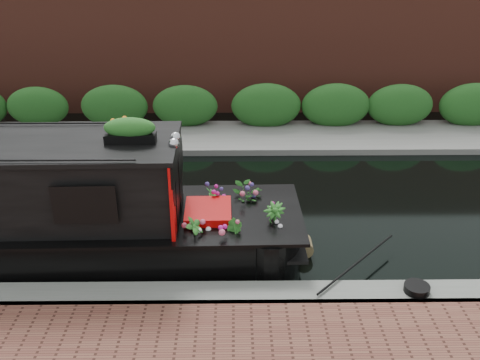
{
  "coord_description": "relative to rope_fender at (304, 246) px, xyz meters",
  "views": [
    {
      "loc": [
        1.42,
        -10.43,
        5.72
      ],
      "look_at": [
        1.53,
        -0.6,
        1.0
      ],
      "focal_mm": 40.0,
      "sensor_mm": 36.0,
      "label": 1
    }
  ],
  "objects": [
    {
      "name": "far_bank_path",
      "position": [
        -2.74,
        5.99,
        -0.16
      ],
      "size": [
        40.0,
        2.4,
        0.34
      ],
      "primitive_type": "cube",
      "color": "slate",
      "rests_on": "ground"
    },
    {
      "name": "rope_fender",
      "position": [
        0.0,
        0.0,
        0.0
      ],
      "size": [
        0.33,
        0.39,
        0.33
      ],
      "primitive_type": "cylinder",
      "rotation": [
        1.57,
        0.0,
        0.0
      ],
      "color": "olive",
      "rests_on": "ground"
    },
    {
      "name": "far_brick_wall",
      "position": [
        -2.74,
        8.99,
        -0.16
      ],
      "size": [
        40.0,
        1.0,
        8.0
      ],
      "primitive_type": "cube",
      "color": "brown",
      "rests_on": "ground"
    },
    {
      "name": "coiled_mooring_rope",
      "position": [
        1.67,
        -1.53,
        0.15
      ],
      "size": [
        0.42,
        0.42,
        0.12
      ],
      "primitive_type": "cylinder",
      "color": "black",
      "rests_on": "near_bank_coping"
    },
    {
      "name": "far_hedge",
      "position": [
        -2.74,
        6.89,
        -0.16
      ],
      "size": [
        40.0,
        1.1,
        2.8
      ],
      "primitive_type": "cube",
      "color": "#1E511B",
      "rests_on": "ground"
    },
    {
      "name": "near_bank_coping",
      "position": [
        -2.74,
        -1.51,
        -0.16
      ],
      "size": [
        40.0,
        0.6,
        0.5
      ],
      "primitive_type": "cube",
      "color": "slate",
      "rests_on": "ground"
    },
    {
      "name": "ground",
      "position": [
        -2.74,
        1.79,
        -0.16
      ],
      "size": [
        80.0,
        80.0,
        0.0
      ],
      "primitive_type": "plane",
      "color": "black",
      "rests_on": "ground"
    }
  ]
}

